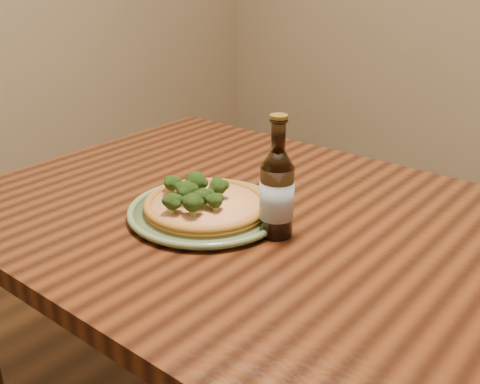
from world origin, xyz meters
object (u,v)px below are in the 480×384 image
Objects in this scene: plate at (207,211)px; beer_bottle at (277,192)px; pizza at (205,203)px; table at (332,283)px.

beer_bottle reaches higher than plate.
beer_bottle reaches higher than pizza.
table is 4.98× the size of plate.
beer_bottle is (0.16, 0.03, 0.06)m from pizza.
table is 0.21m from beer_bottle.
table is at bearing 16.31° from pizza.
plate is (-0.26, -0.07, 0.10)m from table.
table is 6.27× the size of pizza.
beer_bottle is at bearing -153.24° from table.
plate is 1.37× the size of beer_bottle.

